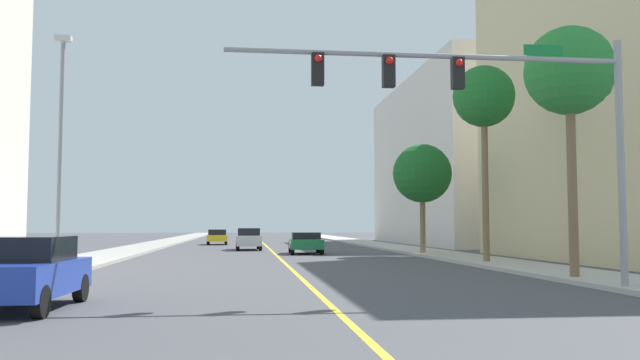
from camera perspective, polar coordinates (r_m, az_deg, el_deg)
The scene contains 14 objects.
ground at distance 46.38m, azimuth -4.42°, elevation -6.16°, with size 192.00×192.00×0.00m, color #47474C.
sidewalk_left at distance 46.94m, azimuth -16.05°, elevation -5.90°, with size 3.28×168.00×0.15m, color #9E9B93.
sidewalk_right at distance 47.71m, azimuth 7.03°, elevation -5.99°, with size 3.28×168.00×0.15m, color #B2ADA3.
lane_marking_center at distance 46.38m, azimuth -4.42°, elevation -6.15°, with size 0.16×144.00×0.01m, color yellow.
building_right_far at distance 62.44m, azimuth 13.83°, elevation 1.48°, with size 14.27×27.95×15.17m, color silver.
traffic_signal_mast at distance 17.79m, azimuth 14.99°, elevation 6.77°, with size 10.74×0.36×6.65m.
street_lamp at distance 24.24m, azimuth -21.96°, elevation 3.27°, with size 0.56×0.28×8.28m.
palm_near at distance 22.56m, azimuth 21.17°, elevation 8.79°, with size 2.86×2.86×8.03m.
palm_mid at distance 30.53m, azimuth 14.28°, elevation 6.98°, with size 2.80×2.80×8.88m.
palm_far at distance 38.07m, azimuth 9.03°, elevation 0.53°, with size 3.42×3.42×6.33m.
car_green at distance 39.63m, azimuth -1.28°, elevation -5.53°, with size 2.07×3.95×1.31m.
car_yellow at distance 58.41m, azimuth -9.08°, elevation -4.96°, with size 1.91×4.15×1.35m.
car_blue at distance 15.13m, azimuth -24.86°, elevation -7.39°, with size 2.05×3.88×1.53m.
car_silver at distance 45.97m, azimuth -6.34°, elevation -5.18°, with size 1.82×4.49×1.53m.
Camera 1 is at (-1.93, -4.30, 1.79)m, focal length 36.20 mm.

